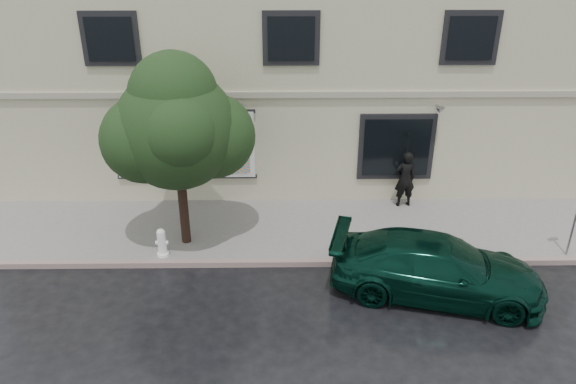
{
  "coord_description": "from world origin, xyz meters",
  "views": [
    {
      "loc": [
        -0.28,
        -10.86,
        8.26
      ],
      "look_at": [
        -0.12,
        2.2,
        1.81
      ],
      "focal_mm": 35.0,
      "sensor_mm": 36.0,
      "label": 1
    }
  ],
  "objects_px": {
    "pedestrian": "(405,179)",
    "car": "(437,268)",
    "street_tree": "(176,130)",
    "fire_hydrant": "(162,243)"
  },
  "relations": [
    {
      "from": "street_tree",
      "to": "fire_hydrant",
      "type": "xyz_separation_m",
      "value": [
        -0.51,
        -0.72,
        -2.88
      ]
    },
    {
      "from": "pedestrian",
      "to": "street_tree",
      "type": "xyz_separation_m",
      "value": [
        -6.41,
        -2.08,
        2.37
      ]
    },
    {
      "from": "pedestrian",
      "to": "fire_hydrant",
      "type": "height_order",
      "value": "pedestrian"
    },
    {
      "from": "pedestrian",
      "to": "car",
      "type": "bearing_deg",
      "value": 79.68
    },
    {
      "from": "car",
      "to": "pedestrian",
      "type": "relative_size",
      "value": 2.8
    },
    {
      "from": "car",
      "to": "street_tree",
      "type": "relative_size",
      "value": 1.04
    },
    {
      "from": "fire_hydrant",
      "to": "street_tree",
      "type": "bearing_deg",
      "value": 44.46
    },
    {
      "from": "pedestrian",
      "to": "street_tree",
      "type": "height_order",
      "value": "street_tree"
    },
    {
      "from": "car",
      "to": "pedestrian",
      "type": "height_order",
      "value": "pedestrian"
    },
    {
      "from": "pedestrian",
      "to": "street_tree",
      "type": "relative_size",
      "value": 0.37
    }
  ]
}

